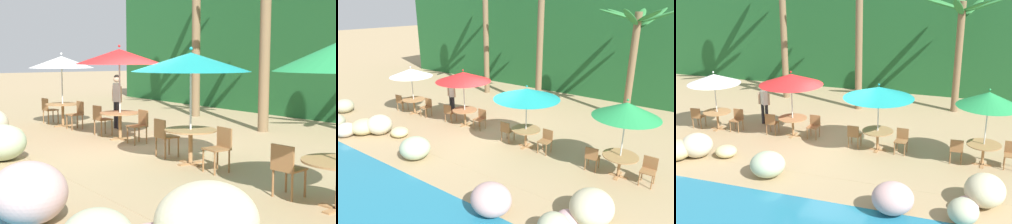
{
  "view_description": "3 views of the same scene",
  "coord_description": "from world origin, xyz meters",
  "views": [
    {
      "loc": [
        8.79,
        -6.02,
        2.22
      ],
      "look_at": [
        0.18,
        0.32,
        0.96
      ],
      "focal_mm": 49.23,
      "sensor_mm": 36.0,
      "label": 1
    },
    {
      "loc": [
        7.16,
        -9.33,
        5.23
      ],
      "look_at": [
        0.18,
        0.43,
        1.03
      ],
      "focal_mm": 33.13,
      "sensor_mm": 36.0,
      "label": 2
    },
    {
      "loc": [
        4.76,
        -13.64,
        5.94
      ],
      "look_at": [
        0.22,
        -0.11,
        1.32
      ],
      "focal_mm": 45.25,
      "sensor_mm": 36.0,
      "label": 3
    }
  ],
  "objects": [
    {
      "name": "chair_red_inland",
      "position": [
        -2.84,
        0.14,
        0.51
      ],
      "size": [
        0.45,
        0.46,
        0.87
      ],
      "color": "olive",
      "rests_on": "ground"
    },
    {
      "name": "dining_table_teal",
      "position": [
        1.44,
        -0.03,
        0.61
      ],
      "size": [
        1.1,
        1.1,
        0.74
      ],
      "color": "#A37547",
      "rests_on": "ground"
    },
    {
      "name": "terrace_deck",
      "position": [
        0.0,
        0.0,
        0.0
      ],
      "size": [
        18.0,
        5.2,
        0.01
      ],
      "color": "tan",
      "rests_on": "ground"
    },
    {
      "name": "umbrella_teal",
      "position": [
        1.44,
        -0.03,
        2.13
      ],
      "size": [
        2.47,
        2.47,
        2.44
      ],
      "color": "silver",
      "rests_on": "ground"
    },
    {
      "name": "chair_red_seaward",
      "position": [
        -1.15,
        0.39,
        0.51
      ],
      "size": [
        0.42,
        0.43,
        0.87
      ],
      "color": "olive",
      "rests_on": "ground"
    },
    {
      "name": "waiter_in_white",
      "position": [
        -3.71,
        1.19,
        0.99
      ],
      "size": [
        0.52,
        0.37,
        1.7
      ],
      "color": "#232328",
      "rests_on": "ground"
    },
    {
      "name": "dining_table_white",
      "position": [
        -5.21,
        0.03,
        0.61
      ],
      "size": [
        1.1,
        1.1,
        0.74
      ],
      "color": "#A37547",
      "rests_on": "ground"
    },
    {
      "name": "chair_teal_inland",
      "position": [
        0.59,
        -0.1,
        0.51
      ],
      "size": [
        0.43,
        0.44,
        0.87
      ],
      "color": "olive",
      "rests_on": "ground"
    },
    {
      "name": "chair_teal_seaward",
      "position": [
        2.3,
        0.01,
        0.51
      ],
      "size": [
        0.44,
        0.45,
        0.87
      ],
      "color": "olive",
      "rests_on": "ground"
    },
    {
      "name": "dining_table_red",
      "position": [
        -2.0,
        0.3,
        0.61
      ],
      "size": [
        1.1,
        1.1,
        0.74
      ],
      "color": "#A37547",
      "rests_on": "ground"
    },
    {
      "name": "umbrella_white",
      "position": [
        -5.21,
        0.03,
        2.08
      ],
      "size": [
        2.06,
        2.06,
        2.39
      ],
      "color": "silver",
      "rests_on": "ground"
    },
    {
      "name": "umbrella_red",
      "position": [
        -2.0,
        0.3,
        2.25
      ],
      "size": [
        2.41,
        2.41,
        2.57
      ],
      "color": "silver",
      "rests_on": "ground"
    },
    {
      "name": "ground_plane",
      "position": [
        0.0,
        0.0,
        0.0
      ],
      "size": [
        120.0,
        120.0,
        0.0
      ],
      "primitive_type": "plane",
      "color": "tan"
    },
    {
      "name": "chair_white_inland",
      "position": [
        -6.04,
        -0.14,
        0.51
      ],
      "size": [
        0.46,
        0.46,
        0.87
      ],
      "color": "olive",
      "rests_on": "ground"
    },
    {
      "name": "rock_seawall",
      "position": [
        -1.14,
        -3.06,
        0.37
      ],
      "size": [
        14.32,
        2.99,
        0.87
      ],
      "color": "#B3B995",
      "rests_on": "ground"
    },
    {
      "name": "chair_green_inland",
      "position": [
        4.18,
        -0.31,
        0.51
      ],
      "size": [
        0.45,
        0.46,
        0.87
      ],
      "color": "olive",
      "rests_on": "ground"
    },
    {
      "name": "chair_white_seaward",
      "position": [
        -4.36,
        0.13,
        0.51
      ],
      "size": [
        0.43,
        0.44,
        0.87
      ],
      "color": "olive",
      "rests_on": "ground"
    }
  ]
}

